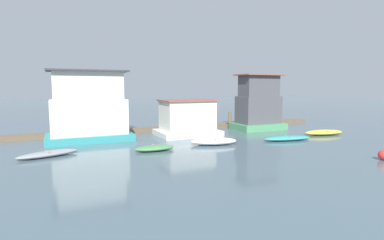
{
  "coord_description": "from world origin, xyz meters",
  "views": [
    {
      "loc": [
        -10.88,
        -25.01,
        4.33
      ],
      "look_at": [
        0.0,
        -1.0,
        1.4
      ],
      "focal_mm": 28.0,
      "sensor_mm": 36.0,
      "label": 1
    }
  ],
  "objects_px": {
    "houseboat_teal": "(89,109)",
    "buoy_red": "(384,155)",
    "dinghy_white": "(214,141)",
    "dinghy_green": "(155,148)",
    "dinghy_teal": "(287,138)",
    "dinghy_yellow": "(324,132)",
    "mooring_post_far_right": "(230,120)",
    "dinghy_grey": "(48,154)",
    "houseboat_white": "(187,119)",
    "houseboat_green": "(258,105)"
  },
  "relations": [
    {
      "from": "houseboat_teal",
      "to": "buoy_red",
      "type": "bearing_deg",
      "value": -43.17
    },
    {
      "from": "houseboat_teal",
      "to": "dinghy_white",
      "type": "xyz_separation_m",
      "value": [
        8.29,
        -5.86,
        -2.28
      ]
    },
    {
      "from": "dinghy_green",
      "to": "buoy_red",
      "type": "bearing_deg",
      "value": -35.06
    },
    {
      "from": "dinghy_teal",
      "to": "dinghy_yellow",
      "type": "bearing_deg",
      "value": 9.37
    },
    {
      "from": "dinghy_white",
      "to": "dinghy_teal",
      "type": "bearing_deg",
      "value": -8.04
    },
    {
      "from": "mooring_post_far_right",
      "to": "dinghy_grey",
      "type": "bearing_deg",
      "value": -158.36
    },
    {
      "from": "houseboat_white",
      "to": "dinghy_yellow",
      "type": "height_order",
      "value": "houseboat_white"
    },
    {
      "from": "houseboat_teal",
      "to": "dinghy_yellow",
      "type": "distance_m",
      "value": 20.58
    },
    {
      "from": "houseboat_green",
      "to": "dinghy_white",
      "type": "distance_m",
      "value": 9.99
    },
    {
      "from": "dinghy_green",
      "to": "mooring_post_far_right",
      "type": "distance_m",
      "value": 13.45
    },
    {
      "from": "houseboat_green",
      "to": "mooring_post_far_right",
      "type": "relative_size",
      "value": 3.32
    },
    {
      "from": "buoy_red",
      "to": "dinghy_teal",
      "type": "bearing_deg",
      "value": 94.56
    },
    {
      "from": "dinghy_green",
      "to": "dinghy_grey",
      "type": "bearing_deg",
      "value": 170.94
    },
    {
      "from": "dinghy_teal",
      "to": "mooring_post_far_right",
      "type": "height_order",
      "value": "mooring_post_far_right"
    },
    {
      "from": "dinghy_green",
      "to": "dinghy_teal",
      "type": "height_order",
      "value": "dinghy_green"
    },
    {
      "from": "houseboat_green",
      "to": "dinghy_grey",
      "type": "height_order",
      "value": "houseboat_green"
    },
    {
      "from": "houseboat_teal",
      "to": "houseboat_green",
      "type": "relative_size",
      "value": 1.19
    },
    {
      "from": "dinghy_teal",
      "to": "dinghy_yellow",
      "type": "xyz_separation_m",
      "value": [
        5.0,
        0.82,
        0.05
      ]
    },
    {
      "from": "houseboat_green",
      "to": "dinghy_grey",
      "type": "xyz_separation_m",
      "value": [
        -19.37,
        -4.62,
        -2.27
      ]
    },
    {
      "from": "buoy_red",
      "to": "houseboat_white",
      "type": "bearing_deg",
      "value": 117.32
    },
    {
      "from": "dinghy_white",
      "to": "dinghy_green",
      "type": "bearing_deg",
      "value": -176.97
    },
    {
      "from": "houseboat_teal",
      "to": "buoy_red",
      "type": "height_order",
      "value": "houseboat_teal"
    },
    {
      "from": "dinghy_green",
      "to": "dinghy_white",
      "type": "height_order",
      "value": "dinghy_white"
    },
    {
      "from": "houseboat_teal",
      "to": "mooring_post_far_right",
      "type": "bearing_deg",
      "value": 7.3
    },
    {
      "from": "dinghy_white",
      "to": "mooring_post_far_right",
      "type": "relative_size",
      "value": 2.25
    },
    {
      "from": "buoy_red",
      "to": "dinghy_yellow",
      "type": "bearing_deg",
      "value": 62.12
    },
    {
      "from": "dinghy_grey",
      "to": "dinghy_yellow",
      "type": "xyz_separation_m",
      "value": [
        22.55,
        -0.86,
        0.05
      ]
    },
    {
      "from": "dinghy_teal",
      "to": "buoy_red",
      "type": "xyz_separation_m",
      "value": [
        0.6,
        -7.49,
        0.13
      ]
    },
    {
      "from": "dinghy_white",
      "to": "dinghy_yellow",
      "type": "relative_size",
      "value": 0.96
    },
    {
      "from": "dinghy_teal",
      "to": "mooring_post_far_right",
      "type": "xyz_separation_m",
      "value": [
        -0.16,
        8.59,
        0.66
      ]
    },
    {
      "from": "houseboat_white",
      "to": "houseboat_green",
      "type": "bearing_deg",
      "value": 3.14
    },
    {
      "from": "houseboat_white",
      "to": "buoy_red",
      "type": "distance_m",
      "value": 15.08
    },
    {
      "from": "dinghy_green",
      "to": "dinghy_white",
      "type": "xyz_separation_m",
      "value": [
        4.7,
        0.25,
        0.07
      ]
    },
    {
      "from": "houseboat_green",
      "to": "dinghy_teal",
      "type": "height_order",
      "value": "houseboat_green"
    },
    {
      "from": "dinghy_grey",
      "to": "dinghy_yellow",
      "type": "height_order",
      "value": "dinghy_yellow"
    },
    {
      "from": "dinghy_teal",
      "to": "houseboat_green",
      "type": "bearing_deg",
      "value": 74.01
    },
    {
      "from": "houseboat_white",
      "to": "dinghy_yellow",
      "type": "relative_size",
      "value": 1.37
    },
    {
      "from": "dinghy_grey",
      "to": "mooring_post_far_right",
      "type": "xyz_separation_m",
      "value": [
        17.4,
        6.9,
        0.66
      ]
    },
    {
      "from": "dinghy_grey",
      "to": "dinghy_yellow",
      "type": "relative_size",
      "value": 0.96
    },
    {
      "from": "dinghy_white",
      "to": "buoy_red",
      "type": "distance_m",
      "value": 10.85
    },
    {
      "from": "dinghy_green",
      "to": "dinghy_teal",
      "type": "xyz_separation_m",
      "value": [
        10.99,
        -0.64,
        -0.01
      ]
    },
    {
      "from": "mooring_post_far_right",
      "to": "buoy_red",
      "type": "xyz_separation_m",
      "value": [
        0.76,
        -16.08,
        -0.53
      ]
    },
    {
      "from": "houseboat_white",
      "to": "dinghy_white",
      "type": "bearing_deg",
      "value": -89.86
    },
    {
      "from": "houseboat_green",
      "to": "dinghy_green",
      "type": "height_order",
      "value": "houseboat_green"
    },
    {
      "from": "dinghy_green",
      "to": "buoy_red",
      "type": "xyz_separation_m",
      "value": [
        11.59,
        -8.13,
        0.12
      ]
    },
    {
      "from": "dinghy_grey",
      "to": "mooring_post_far_right",
      "type": "bearing_deg",
      "value": 21.64
    },
    {
      "from": "dinghy_yellow",
      "to": "dinghy_grey",
      "type": "bearing_deg",
      "value": 177.81
    },
    {
      "from": "houseboat_white",
      "to": "mooring_post_far_right",
      "type": "xyz_separation_m",
      "value": [
        6.14,
        2.73,
        -0.65
      ]
    },
    {
      "from": "houseboat_white",
      "to": "dinghy_white",
      "type": "height_order",
      "value": "houseboat_white"
    },
    {
      "from": "dinghy_teal",
      "to": "mooring_post_far_right",
      "type": "distance_m",
      "value": 8.62
    }
  ]
}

